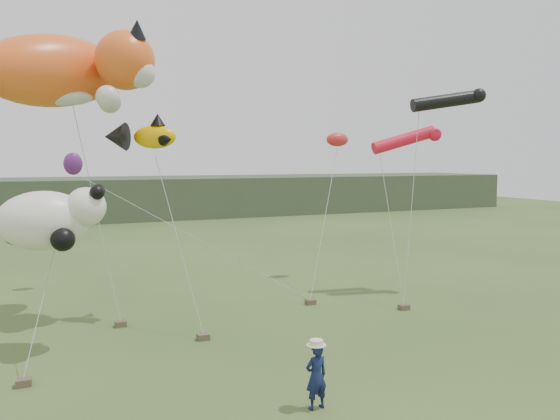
# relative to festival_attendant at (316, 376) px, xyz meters

# --- Properties ---
(ground) EXTENTS (120.00, 120.00, 0.00)m
(ground) POSITION_rel_festival_attendant_xyz_m (0.73, 1.44, -0.79)
(ground) COLOR #385123
(ground) RESTS_ON ground
(headland) EXTENTS (90.00, 13.00, 4.00)m
(headland) POSITION_rel_festival_attendant_xyz_m (-2.38, 46.13, 1.13)
(headland) COLOR #2D3D28
(headland) RESTS_ON ground
(festival_attendant) EXTENTS (0.61, 0.44, 1.58)m
(festival_attendant) POSITION_rel_festival_attendant_xyz_m (0.00, 0.00, 0.00)
(festival_attendant) COLOR #111B41
(festival_attendant) RESTS_ON ground
(sandbag_anchors) EXTENTS (13.81, 4.57, 0.20)m
(sandbag_anchors) POSITION_rel_festival_attendant_xyz_m (0.02, 6.61, -0.69)
(sandbag_anchors) COLOR brown
(sandbag_anchors) RESTS_ON ground
(cat_kite) EXTENTS (7.39, 5.14, 3.29)m
(cat_kite) POSITION_rel_festival_attendant_xyz_m (-4.75, 9.96, 8.23)
(cat_kite) COLOR orange
(cat_kite) RESTS_ON ground
(fish_kite) EXTENTS (2.77, 1.83, 1.34)m
(fish_kite) POSITION_rel_festival_attendant_xyz_m (-2.50, 9.01, 5.91)
(fish_kite) COLOR #F6B101
(fish_kite) RESTS_ON ground
(tube_kites) EXTENTS (4.57, 2.35, 2.86)m
(tube_kites) POSITION_rel_festival_attendant_xyz_m (9.93, 8.47, 6.87)
(tube_kites) COLOR black
(tube_kites) RESTS_ON ground
(panda_kite) EXTENTS (3.13, 2.03, 1.95)m
(panda_kite) POSITION_rel_festival_attendant_xyz_m (-5.58, 6.55, 3.30)
(panda_kite) COLOR white
(panda_kite) RESTS_ON ground
(misc_kites) EXTENTS (13.16, 2.92, 2.01)m
(misc_kites) POSITION_rel_festival_attendant_xyz_m (2.07, 13.81, 5.52)
(misc_kites) COLOR red
(misc_kites) RESTS_ON ground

